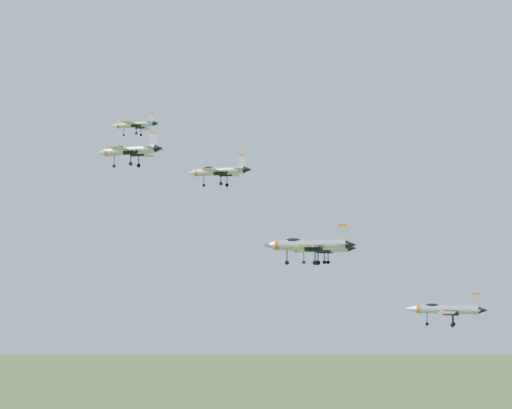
% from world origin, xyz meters
% --- Properties ---
extents(jet_lead, '(10.68, 8.76, 2.87)m').
position_xyz_m(jet_lead, '(-26.14, 9.64, 157.39)').
color(jet_lead, '#A4AAB0').
extents(jet_left_high, '(13.15, 10.93, 3.51)m').
position_xyz_m(jet_left_high, '(-4.92, 1.77, 146.16)').
color(jet_left_high, '#A4AAB0').
extents(jet_right_high, '(11.92, 9.88, 3.18)m').
position_xyz_m(jet_right_high, '(-9.91, -21.67, 146.64)').
color(jet_right_high, '#A4AAB0').
extents(jet_left_low, '(13.21, 10.89, 3.53)m').
position_xyz_m(jet_left_low, '(12.46, 6.33, 132.38)').
color(jet_left_low, '#A4AAB0').
extents(jet_right_low, '(14.02, 11.60, 3.75)m').
position_xyz_m(jet_right_low, '(16.12, -15.80, 132.44)').
color(jet_right_low, '#A4AAB0').
extents(jet_trail, '(12.75, 10.47, 3.42)m').
position_xyz_m(jet_trail, '(33.94, 1.02, 122.54)').
color(jet_trail, '#A4AAB0').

